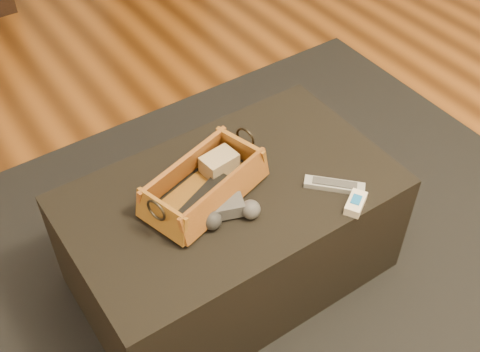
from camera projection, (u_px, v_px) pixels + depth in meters
floor at (195, 328)px, 1.97m from camera, size 5.00×5.50×0.01m
area_rug at (240, 283)px, 2.08m from camera, size 2.60×2.00×0.01m
ottoman at (231, 234)px, 1.96m from camera, size 1.00×0.60×0.42m
tv_remote at (204, 196)px, 1.75m from camera, size 0.20×0.12×0.02m
cloth_bundle at (219, 163)px, 1.83m from camera, size 0.11×0.08×0.06m
wicker_basket at (204, 185)px, 1.76m from camera, size 0.42×0.30×0.14m
game_controller at (230, 211)px, 1.71m from camera, size 0.18×0.12×0.06m
silver_remote at (334, 185)px, 1.81m from camera, size 0.16×0.16×0.02m
cream_gadget at (356, 203)px, 1.75m from camera, size 0.10×0.09×0.03m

